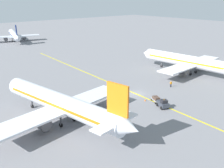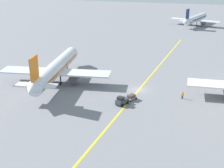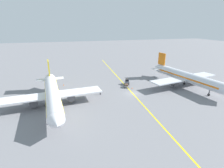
% 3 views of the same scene
% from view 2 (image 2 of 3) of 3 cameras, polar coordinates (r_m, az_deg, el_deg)
% --- Properties ---
extents(ground_plane, '(400.00, 400.00, 0.00)m').
position_cam_2_polar(ground_plane, '(75.79, 4.93, -1.06)').
color(ground_plane, slate).
extents(apron_yellow_centreline, '(8.24, 119.77, 0.01)m').
position_cam_2_polar(apron_yellow_centreline, '(75.79, 4.93, -1.06)').
color(apron_yellow_centreline, yellow).
rests_on(apron_yellow_centreline, ground).
extents(airplane_at_gate, '(28.47, 35.47, 10.60)m').
position_cam_2_polar(airplane_at_gate, '(80.34, -10.25, 2.75)').
color(airplane_at_gate, silver).
rests_on(airplane_at_gate, ground).
extents(airplane_distant_taxiing, '(25.55, 31.52, 9.54)m').
position_cam_2_polar(airplane_distant_taxiing, '(167.26, 14.99, 11.42)').
color(airplane_distant_taxiing, silver).
rests_on(airplane_distant_taxiing, ground).
extents(baggage_tug_dark, '(2.67, 3.35, 2.11)m').
position_cam_2_polar(baggage_tug_dark, '(67.16, 1.81, -3.08)').
color(baggage_tug_dark, '#333842').
rests_on(baggage_tug_dark, ground).
extents(baggage_cart_trailing, '(2.33, 2.94, 1.24)m').
position_cam_2_polar(baggage_cart_trailing, '(69.59, 3.54, -2.37)').
color(baggage_cart_trailing, gray).
rests_on(baggage_cart_trailing, ground).
extents(ground_crew_worker, '(0.56, 0.31, 1.68)m').
position_cam_2_polar(ground_crew_worker, '(71.81, 12.76, -1.99)').
color(ground_crew_worker, '#23232D').
rests_on(ground_crew_worker, ground).
extents(traffic_cone_mid_apron, '(0.32, 0.32, 0.55)m').
position_cam_2_polar(traffic_cone_mid_apron, '(71.89, 2.84, -2.00)').
color(traffic_cone_mid_apron, orange).
rests_on(traffic_cone_mid_apron, ground).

